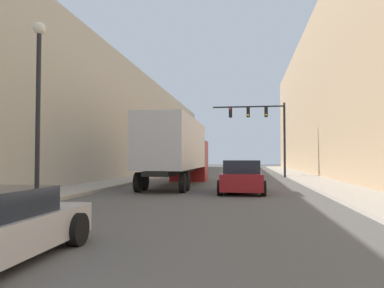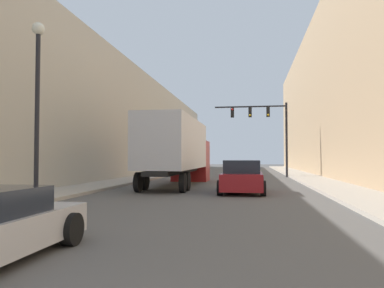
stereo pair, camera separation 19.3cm
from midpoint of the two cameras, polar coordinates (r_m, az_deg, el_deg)
name	(u,v)px [view 2 (the right image)]	position (r m, az deg, el deg)	size (l,w,h in m)	color
sidewalk_right	(309,178)	(31.76, 17.62, -4.99)	(2.70, 80.00, 0.15)	#B2A899
sidewalk_left	(147,177)	(32.62, -6.70, -5.00)	(2.70, 80.00, 0.15)	#B2A899
building_right	(365,82)	(33.19, 25.00, 8.50)	(6.00, 80.00, 15.45)	tan
building_left	(100,120)	(34.18, -13.72, 3.58)	(6.00, 80.00, 10.16)	#BCB29E
semi_truck	(179,149)	(23.27, -1.82, -0.84)	(2.58, 11.86, 3.97)	silver
suv_car	(242,177)	(18.79, 7.95, -5.03)	(2.19, 4.63, 1.60)	maroon
traffic_signal_gantry	(267,124)	(34.38, 11.52, 2.99)	(6.51, 0.35, 6.67)	black
street_lamp	(37,87)	(14.33, -22.12, 8.00)	(0.44, 0.44, 6.51)	black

